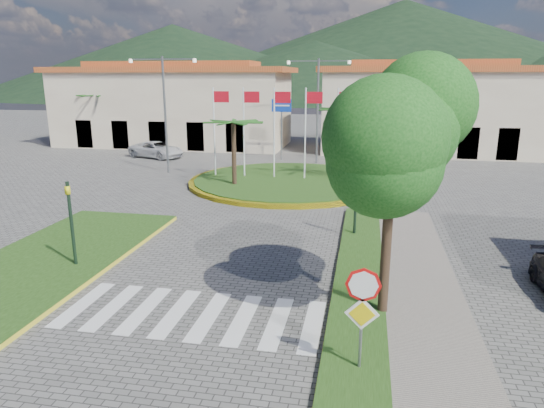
% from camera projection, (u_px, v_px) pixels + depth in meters
% --- Properties ---
extents(ground, '(160.00, 160.00, 0.00)m').
position_uv_depth(ground, '(123.00, 402.00, 10.28)').
color(ground, '#5C5A57').
rests_on(ground, ground).
extents(sidewalk_right, '(4.00, 28.00, 0.15)m').
position_uv_depth(sidewalk_right, '(408.00, 376.00, 11.05)').
color(sidewalk_right, gray).
rests_on(sidewalk_right, ground).
extents(verge_right, '(1.60, 28.00, 0.18)m').
position_uv_depth(verge_right, '(355.00, 369.00, 11.27)').
color(verge_right, '#204012').
rests_on(verge_right, ground).
extents(median_left, '(5.00, 14.00, 0.18)m').
position_uv_depth(median_left, '(35.00, 269.00, 17.15)').
color(median_left, '#204012').
rests_on(median_left, ground).
extents(crosswalk, '(8.00, 3.00, 0.01)m').
position_uv_depth(crosswalk, '(189.00, 314.00, 14.07)').
color(crosswalk, silver).
rests_on(crosswalk, ground).
extents(roundabout_island, '(12.70, 12.70, 6.00)m').
position_uv_depth(roundabout_island, '(288.00, 181.00, 31.11)').
color(roundabout_island, yellow).
rests_on(roundabout_island, ground).
extents(stop_sign, '(0.80, 0.11, 2.65)m').
position_uv_depth(stop_sign, '(362.00, 304.00, 10.78)').
color(stop_sign, slate).
rests_on(stop_sign, ground).
extents(deciduous_tree, '(3.60, 3.60, 6.80)m').
position_uv_depth(deciduous_tree, '(393.00, 136.00, 12.69)').
color(deciduous_tree, black).
rests_on(deciduous_tree, ground).
extents(traffic_light_left, '(0.15, 0.18, 3.20)m').
position_uv_depth(traffic_light_left, '(71.00, 217.00, 16.91)').
color(traffic_light_left, black).
rests_on(traffic_light_left, ground).
extents(traffic_light_right, '(0.15, 0.18, 3.20)m').
position_uv_depth(traffic_light_right, '(356.00, 193.00, 20.34)').
color(traffic_light_right, black).
rests_on(traffic_light_right, ground).
extents(traffic_light_far, '(0.18, 0.15, 3.20)m').
position_uv_depth(traffic_light_far, '(413.00, 148.00, 32.98)').
color(traffic_light_far, black).
rests_on(traffic_light_far, ground).
extents(direction_sign_west, '(1.60, 0.14, 5.20)m').
position_uv_depth(direction_sign_west, '(281.00, 116.00, 39.13)').
color(direction_sign_west, slate).
rests_on(direction_sign_west, ground).
extents(direction_sign_east, '(1.60, 0.14, 5.20)m').
position_uv_depth(direction_sign_east, '(344.00, 117.00, 38.21)').
color(direction_sign_east, slate).
rests_on(direction_sign_east, ground).
extents(street_lamp_centre, '(4.80, 0.16, 8.00)m').
position_uv_depth(street_lamp_centre, '(318.00, 105.00, 37.41)').
color(street_lamp_centre, slate).
rests_on(street_lamp_centre, ground).
extents(street_lamp_west, '(4.80, 0.16, 8.00)m').
position_uv_depth(street_lamp_west, '(165.00, 109.00, 33.56)').
color(street_lamp_west, slate).
rests_on(street_lamp_west, ground).
extents(building_left, '(23.32, 9.54, 8.05)m').
position_uv_depth(building_left, '(174.00, 105.00, 47.92)').
color(building_left, beige).
rests_on(building_left, ground).
extents(building_right, '(19.08, 9.54, 8.05)m').
position_uv_depth(building_right, '(426.00, 108.00, 43.50)').
color(building_right, beige).
rests_on(building_right, ground).
extents(hill_far_west, '(140.00, 140.00, 22.00)m').
position_uv_depth(hill_far_west, '(174.00, 62.00, 150.45)').
color(hill_far_west, black).
rests_on(hill_far_west, ground).
extents(hill_far_mid, '(180.00, 180.00, 30.00)m').
position_uv_depth(hill_far_mid, '(403.00, 49.00, 155.51)').
color(hill_far_mid, black).
rests_on(hill_far_mid, ground).
extents(hill_near_back, '(110.00, 110.00, 16.00)m').
position_uv_depth(hill_near_back, '(315.00, 71.00, 133.44)').
color(hill_near_back, black).
rests_on(hill_near_back, ground).
extents(white_van, '(5.33, 3.72, 1.35)m').
position_uv_depth(white_van, '(156.00, 150.00, 40.89)').
color(white_van, silver).
rests_on(white_van, ground).
extents(car_dark_a, '(3.32, 1.77, 1.07)m').
position_uv_depth(car_dark_a, '(242.00, 146.00, 43.90)').
color(car_dark_a, black).
rests_on(car_dark_a, ground).
extents(car_dark_b, '(4.34, 2.54, 1.35)m').
position_uv_depth(car_dark_b, '(394.00, 154.00, 38.64)').
color(car_dark_b, black).
rests_on(car_dark_b, ground).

